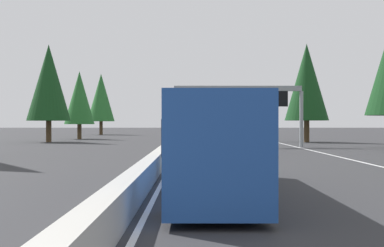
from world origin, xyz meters
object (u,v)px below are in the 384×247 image
sign_gantry_overhead (240,98)px  minivan_distant_a (194,128)px  sedan_mid_center (242,145)px  conifer_right_mid (307,82)px  bus_near_right (210,142)px  conifer_left_mid (79,98)px  conifer_left_far (101,98)px  conifer_left_near (49,83)px  box_truck_mid_left (217,127)px

sign_gantry_overhead → minivan_distant_a: bearing=2.7°
sedan_mid_center → conifer_right_mid: (21.46, -10.10, 6.56)m
bus_near_right → minivan_distant_a: (113.87, -0.01, -0.77)m
conifer_left_mid → conifer_left_far: (24.73, 1.65, 1.35)m
sign_gantry_overhead → conifer_left_mid: (22.11, 20.78, 1.21)m
conifer_right_mid → conifer_left_far: 47.54m
conifer_left_near → conifer_left_mid: 10.85m
box_truck_mid_left → conifer_right_mid: 22.59m
bus_near_right → minivan_distant_a: bus_near_right is taller
sign_gantry_overhead → bus_near_right: 30.36m
sign_gantry_overhead → conifer_left_far: bearing=25.6°
box_truck_mid_left → conifer_left_mid: 22.51m
bus_near_right → minivan_distant_a: 113.87m
sign_gantry_overhead → conifer_left_far: size_ratio=1.06×
sedan_mid_center → minivan_distant_a: minivan_distant_a is taller
conifer_right_mid → conifer_left_near: (0.01, 31.18, -0.06)m
minivan_distant_a → conifer_left_far: 41.89m
minivan_distant_a → conifer_right_mid: (-72.54, -13.24, 6.29)m
bus_near_right → box_truck_mid_left: (60.90, -3.48, -0.11)m
conifer_left_mid → conifer_left_far: conifer_left_far is taller
sedan_mid_center → conifer_left_far: 61.22m
conifer_left_far → box_truck_mid_left: bearing=-126.0°
minivan_distant_a → box_truck_mid_left: bearing=-176.3°
conifer_left_near → conifer_left_mid: (10.72, -1.16, -1.26)m
box_truck_mid_left → conifer_left_far: (15.88, 21.90, 5.66)m
box_truck_mid_left → minivan_distant_a: 53.08m
bus_near_right → box_truck_mid_left: size_ratio=1.35×
sign_gantry_overhead → conifer_left_far: (46.84, 22.43, 2.56)m
bus_near_right → conifer_left_mid: 54.85m
box_truck_mid_left → minivan_distant_a: (52.97, 3.47, -0.66)m
conifer_right_mid → conifer_left_near: conifer_right_mid is taller
sign_gantry_overhead → box_truck_mid_left: 31.11m
sign_gantry_overhead → conifer_left_mid: bearing=43.2°
sedan_mid_center → conifer_left_mid: conifer_left_mid is taller
box_truck_mid_left → conifer_left_mid: bearing=113.6°
sign_gantry_overhead → conifer_left_near: (11.39, 21.94, 2.48)m
box_truck_mid_left → bus_near_right: bearing=176.7°
minivan_distant_a → conifer_left_mid: conifer_left_mid is taller
sign_gantry_overhead → conifer_left_near: bearing=62.6°
conifer_right_mid → conifer_left_mid: (10.73, 30.01, -1.32)m
sedan_mid_center → conifer_left_near: 30.78m
conifer_right_mid → conifer_left_far: (35.46, 31.67, 0.03)m
sedan_mid_center → conifer_right_mid: bearing=-25.2°
conifer_right_mid → conifer_left_mid: bearing=70.3°
conifer_left_near → box_truck_mid_left: bearing=-47.6°
bus_near_right → conifer_right_mid: bearing=-17.8°
bus_near_right → conifer_right_mid: 43.75m
bus_near_right → conifer_left_near: 45.39m
sign_gantry_overhead → conifer_left_mid: size_ratio=1.30×
bus_near_right → conifer_left_mid: (52.06, 16.77, 4.20)m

